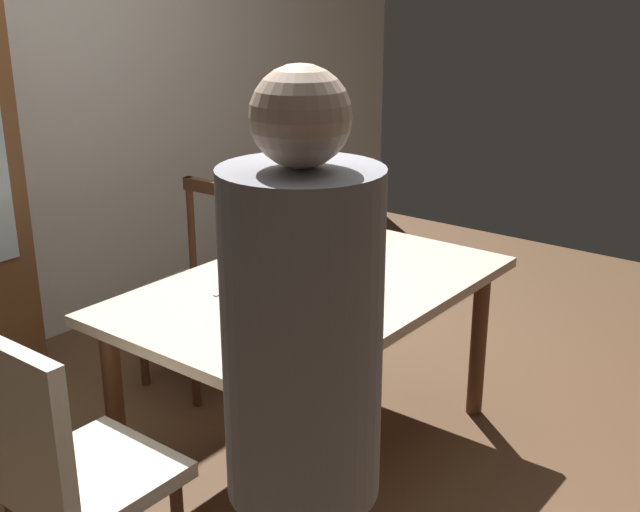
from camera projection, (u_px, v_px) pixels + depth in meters
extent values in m
plane|color=brown|center=(313.00, 447.00, 3.30)|extent=(6.40, 6.40, 0.00)
cube|color=beige|center=(21.00, 96.00, 3.95)|extent=(6.40, 0.10, 2.60)
cube|color=beige|center=(312.00, 289.00, 3.07)|extent=(1.55, 0.99, 0.04)
cylinder|color=#56331E|center=(278.00, 489.00, 2.46)|extent=(0.07, 0.07, 0.69)
cylinder|color=#56331E|center=(478.00, 342.00, 3.47)|extent=(0.07, 0.07, 0.69)
cylinder|color=#56331E|center=(115.00, 410.00, 2.92)|extent=(0.07, 0.07, 0.69)
cylinder|color=#56331E|center=(334.00, 300.00, 3.92)|extent=(0.07, 0.07, 0.69)
cylinder|color=silver|center=(324.00, 266.00, 3.24)|extent=(0.28, 0.28, 0.01)
cylinder|color=#D18C93|center=(324.00, 253.00, 3.22)|extent=(0.22, 0.22, 0.10)
cylinder|color=yellow|center=(333.00, 231.00, 3.23)|extent=(0.01, 0.01, 0.05)
sphere|color=#FFC64C|center=(333.00, 223.00, 3.22)|extent=(0.01, 0.01, 0.01)
cylinder|color=yellow|center=(326.00, 230.00, 3.25)|extent=(0.01, 0.01, 0.05)
sphere|color=#FFC64C|center=(326.00, 222.00, 3.24)|extent=(0.01, 0.01, 0.01)
cylinder|color=#4C7FE5|center=(319.00, 230.00, 3.24)|extent=(0.01, 0.01, 0.05)
sphere|color=#FFC64C|center=(319.00, 222.00, 3.23)|extent=(0.01, 0.01, 0.01)
cylinder|color=#E54C4C|center=(312.00, 232.00, 3.22)|extent=(0.01, 0.01, 0.05)
sphere|color=#FFC64C|center=(312.00, 224.00, 3.21)|extent=(0.01, 0.01, 0.01)
cylinder|color=yellow|center=(309.00, 233.00, 3.20)|extent=(0.01, 0.01, 0.05)
sphere|color=#FFC64C|center=(309.00, 226.00, 3.19)|extent=(0.01, 0.01, 0.01)
cylinder|color=#D872CC|center=(311.00, 236.00, 3.17)|extent=(0.01, 0.01, 0.05)
sphere|color=#FFC64C|center=(310.00, 228.00, 3.15)|extent=(0.01, 0.01, 0.01)
cylinder|color=yellow|center=(314.00, 238.00, 3.15)|extent=(0.01, 0.01, 0.05)
sphere|color=#FFC64C|center=(314.00, 229.00, 3.14)|extent=(0.01, 0.01, 0.01)
cylinder|color=#66CC72|center=(321.00, 239.00, 3.14)|extent=(0.01, 0.01, 0.05)
sphere|color=#FFC64C|center=(321.00, 230.00, 3.12)|extent=(0.01, 0.01, 0.01)
cylinder|color=#66CC72|center=(328.00, 238.00, 3.14)|extent=(0.01, 0.01, 0.05)
sphere|color=#FFC64C|center=(328.00, 230.00, 3.13)|extent=(0.01, 0.01, 0.01)
cylinder|color=yellow|center=(336.00, 237.00, 3.16)|extent=(0.01, 0.01, 0.05)
sphere|color=#FFC64C|center=(336.00, 229.00, 3.15)|extent=(0.01, 0.01, 0.01)
cylinder|color=#F2994C|center=(339.00, 234.00, 3.19)|extent=(0.01, 0.01, 0.05)
sphere|color=#FFC64C|center=(339.00, 227.00, 3.18)|extent=(0.01, 0.01, 0.01)
cylinder|color=yellow|center=(337.00, 232.00, 3.21)|extent=(0.01, 0.01, 0.05)
sphere|color=#FFC64C|center=(338.00, 224.00, 3.20)|extent=(0.01, 0.01, 0.01)
cylinder|color=white|center=(285.00, 334.00, 2.62)|extent=(0.22, 0.22, 0.01)
cylinder|color=white|center=(256.00, 276.00, 3.13)|extent=(0.22, 0.22, 0.01)
cube|color=silver|center=(251.00, 351.00, 2.50)|extent=(0.18, 0.05, 0.01)
cube|color=silver|center=(229.00, 288.00, 3.01)|extent=(0.18, 0.04, 0.01)
cube|color=tan|center=(192.00, 294.00, 3.72)|extent=(0.46, 0.46, 0.05)
cylinder|color=#56331E|center=(143.00, 344.00, 3.76)|extent=(0.04, 0.04, 0.42)
cylinder|color=#56331E|center=(195.00, 363.00, 3.57)|extent=(0.04, 0.04, 0.42)
cylinder|color=#56331E|center=(194.00, 320.00, 4.02)|extent=(0.04, 0.04, 0.42)
cylinder|color=#56331E|center=(244.00, 337.00, 3.83)|extent=(0.04, 0.04, 0.42)
cylinder|color=#56331E|center=(191.00, 227.00, 3.89)|extent=(0.04, 0.04, 0.50)
cylinder|color=#56331E|center=(247.00, 240.00, 3.69)|extent=(0.04, 0.04, 0.50)
cube|color=#56331E|center=(216.00, 188.00, 3.72)|extent=(0.05, 0.40, 0.06)
cube|color=beige|center=(92.00, 477.00, 2.35)|extent=(0.44, 0.44, 0.05)
cylinder|color=#56331E|center=(109.00, 495.00, 2.65)|extent=(0.04, 0.04, 0.42)
cube|color=beige|center=(21.00, 432.00, 2.11)|extent=(0.05, 0.40, 0.50)
cylinder|color=gray|center=(302.00, 338.00, 1.57)|extent=(0.32, 0.32, 0.69)
sphere|color=beige|center=(300.00, 116.00, 1.43)|extent=(0.19, 0.19, 0.19)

